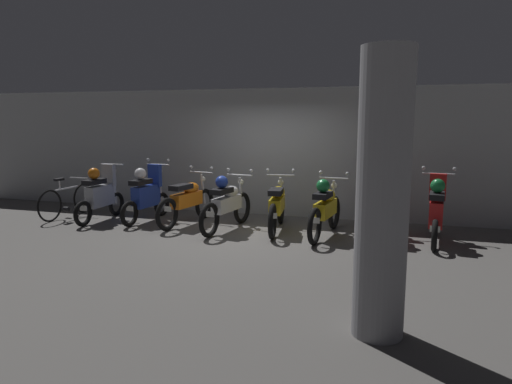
{
  "coord_description": "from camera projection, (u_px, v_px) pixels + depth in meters",
  "views": [
    {
      "loc": [
        2.59,
        -7.94,
        2.13
      ],
      "look_at": [
        0.07,
        0.42,
        0.75
      ],
      "focal_mm": 32.31,
      "sensor_mm": 36.0,
      "label": 1
    }
  ],
  "objects": [
    {
      "name": "motorbike_slot_5",
      "position": [
        325.0,
        208.0,
        8.41
      ],
      "size": [
        0.59,
        1.95,
        1.15
      ],
      "color": "black",
      "rests_on": "ground"
    },
    {
      "name": "bicycle",
      "position": [
        68.0,
        201.0,
        10.11
      ],
      "size": [
        0.5,
        1.73,
        0.89
      ],
      "color": "black",
      "rests_on": "ground"
    },
    {
      "name": "motorbike_slot_7",
      "position": [
        436.0,
        210.0,
        7.98
      ],
      "size": [
        0.59,
        1.68,
        1.29
      ],
      "color": "black",
      "rests_on": "ground"
    },
    {
      "name": "support_pillar",
      "position": [
        383.0,
        196.0,
        4.4
      ],
      "size": [
        0.51,
        0.51,
        2.8
      ],
      "primitive_type": "cylinder",
      "color": "gray",
      "rests_on": "ground"
    },
    {
      "name": "motorbike_slot_6",
      "position": [
        379.0,
        207.0,
        8.28
      ],
      "size": [
        0.56,
        1.68,
        1.18
      ],
      "color": "black",
      "rests_on": "ground"
    },
    {
      "name": "motorbike_slot_2",
      "position": [
        188.0,
        200.0,
        9.4
      ],
      "size": [
        0.61,
        1.93,
        1.15
      ],
      "color": "black",
      "rests_on": "ground"
    },
    {
      "name": "back_wall",
      "position": [
        274.0,
        152.0,
        10.29
      ],
      "size": [
        16.0,
        0.3,
        2.8
      ],
      "primitive_type": "cube",
      "color": "#9EA0A3",
      "rests_on": "ground"
    },
    {
      "name": "motorbike_slot_3",
      "position": [
        227.0,
        203.0,
        8.9
      ],
      "size": [
        0.58,
        1.94,
        1.15
      ],
      "color": "black",
      "rests_on": "ground"
    },
    {
      "name": "ground_plane",
      "position": [
        246.0,
        235.0,
        8.58
      ],
      "size": [
        80.0,
        80.0,
        0.0
      ],
      "primitive_type": "plane",
      "color": "#565451"
    },
    {
      "name": "motorbike_slot_0",
      "position": [
        101.0,
        194.0,
        9.72
      ],
      "size": [
        0.56,
        1.68,
        1.18
      ],
      "color": "black",
      "rests_on": "ground"
    },
    {
      "name": "motorbike_slot_1",
      "position": [
        147.0,
        194.0,
        9.69
      ],
      "size": [
        0.59,
        1.68,
        1.29
      ],
      "color": "black",
      "rests_on": "ground"
    },
    {
      "name": "motorbike_slot_4",
      "position": [
        277.0,
        205.0,
        8.85
      ],
      "size": [
        0.59,
        1.95,
        1.15
      ],
      "color": "black",
      "rests_on": "ground"
    }
  ]
}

